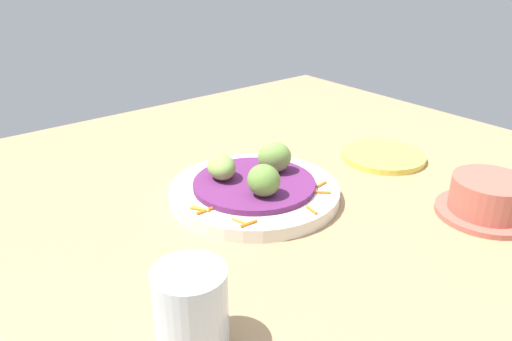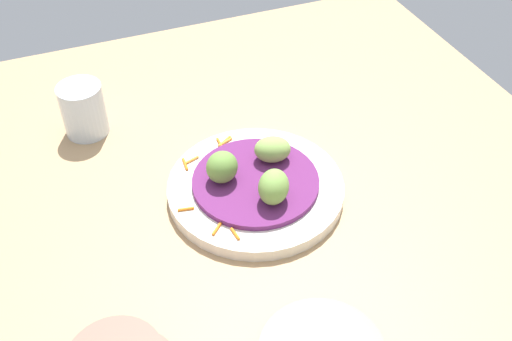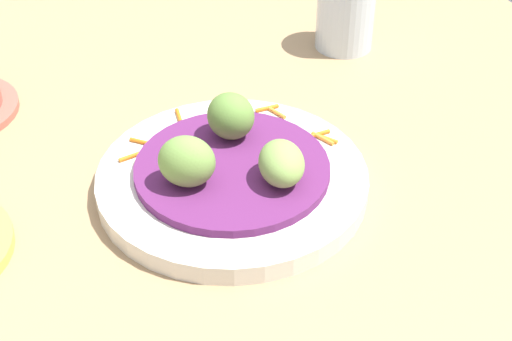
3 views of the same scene
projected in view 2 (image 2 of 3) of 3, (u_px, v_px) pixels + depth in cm
name	position (u px, v px, depth cm)	size (l,w,h in cm)	color
table_surface	(239.00, 228.00, 83.01)	(110.00, 110.00, 2.00)	tan
main_plate	(256.00, 188.00, 86.00)	(25.35, 25.35, 1.93)	silver
cabbage_bed	(256.00, 181.00, 85.05)	(18.17, 18.17, 0.86)	#60235B
carrot_garnish	(212.00, 175.00, 86.38)	(12.17, 20.46, 0.40)	orange
guac_scoop_left	(220.00, 168.00, 83.16)	(4.66, 4.29, 4.60)	olive
guac_scoop_center	(275.00, 188.00, 79.98)	(4.14, 5.12, 4.78)	#759E47
guac_scoop_right	(272.00, 149.00, 86.68)	(4.07, 5.34, 3.75)	#84A851
water_glass	(83.00, 110.00, 94.35)	(6.96, 6.96, 8.58)	silver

